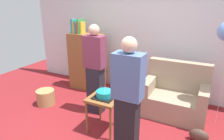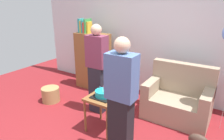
{
  "view_description": "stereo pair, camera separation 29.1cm",
  "coord_description": "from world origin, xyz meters",
  "px_view_note": "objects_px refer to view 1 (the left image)",
  "views": [
    {
      "loc": [
        1.26,
        -2.15,
        2.01
      ],
      "look_at": [
        -0.12,
        0.57,
        0.95
      ],
      "focal_mm": 32.44,
      "sensor_mm": 36.0,
      "label": 1
    },
    {
      "loc": [
        1.51,
        -2.0,
        2.01
      ],
      "look_at": [
        -0.12,
        0.57,
        0.95
      ],
      "focal_mm": 32.44,
      "sensor_mm": 36.0,
      "label": 2
    }
  ],
  "objects_px": {
    "bookshelf": "(86,61)",
    "handbag": "(199,135)",
    "couch": "(175,97)",
    "birthday_cake": "(105,94)",
    "wicker_basket": "(46,97)",
    "person_holding_cake": "(128,101)",
    "side_table": "(105,102)",
    "person_blowing_candles": "(95,70)"
  },
  "relations": [
    {
      "from": "bookshelf",
      "to": "handbag",
      "type": "bearing_deg",
      "value": -18.99
    },
    {
      "from": "couch",
      "to": "birthday_cake",
      "type": "distance_m",
      "value": 1.38
    },
    {
      "from": "wicker_basket",
      "to": "person_holding_cake",
      "type": "bearing_deg",
      "value": -16.45
    },
    {
      "from": "wicker_basket",
      "to": "handbag",
      "type": "xyz_separation_m",
      "value": [
        2.87,
        0.17,
        -0.05
      ]
    },
    {
      "from": "bookshelf",
      "to": "person_holding_cake",
      "type": "distance_m",
      "value": 2.39
    },
    {
      "from": "wicker_basket",
      "to": "couch",
      "type": "bearing_deg",
      "value": 18.73
    },
    {
      "from": "birthday_cake",
      "to": "wicker_basket",
      "type": "relative_size",
      "value": 0.89
    },
    {
      "from": "handbag",
      "to": "side_table",
      "type": "bearing_deg",
      "value": -165.04
    },
    {
      "from": "couch",
      "to": "person_blowing_candles",
      "type": "height_order",
      "value": "person_blowing_candles"
    },
    {
      "from": "handbag",
      "to": "person_holding_cake",
      "type": "bearing_deg",
      "value": -137.61
    },
    {
      "from": "side_table",
      "to": "birthday_cake",
      "type": "bearing_deg",
      "value": -116.0
    },
    {
      "from": "birthday_cake",
      "to": "person_blowing_candles",
      "type": "bearing_deg",
      "value": 135.17
    },
    {
      "from": "side_table",
      "to": "birthday_cake",
      "type": "distance_m",
      "value": 0.14
    },
    {
      "from": "side_table",
      "to": "person_holding_cake",
      "type": "distance_m",
      "value": 0.76
    },
    {
      "from": "side_table",
      "to": "person_holding_cake",
      "type": "bearing_deg",
      "value": -36.21
    },
    {
      "from": "birthday_cake",
      "to": "handbag",
      "type": "height_order",
      "value": "birthday_cake"
    },
    {
      "from": "couch",
      "to": "person_holding_cake",
      "type": "xyz_separation_m",
      "value": [
        -0.35,
        -1.4,
        0.49
      ]
    },
    {
      "from": "person_blowing_candles",
      "to": "person_holding_cake",
      "type": "relative_size",
      "value": 1.0
    },
    {
      "from": "couch",
      "to": "bookshelf",
      "type": "xyz_separation_m",
      "value": [
        -2.08,
        0.25,
        0.34
      ]
    },
    {
      "from": "bookshelf",
      "to": "person_holding_cake",
      "type": "bearing_deg",
      "value": -43.85
    },
    {
      "from": "side_table",
      "to": "handbag",
      "type": "height_order",
      "value": "side_table"
    },
    {
      "from": "wicker_basket",
      "to": "handbag",
      "type": "relative_size",
      "value": 1.29
    },
    {
      "from": "birthday_cake",
      "to": "person_holding_cake",
      "type": "xyz_separation_m",
      "value": [
        0.55,
        -0.4,
        0.2
      ]
    },
    {
      "from": "side_table",
      "to": "wicker_basket",
      "type": "distance_m",
      "value": 1.53
    },
    {
      "from": "handbag",
      "to": "couch",
      "type": "bearing_deg",
      "value": 127.86
    },
    {
      "from": "person_blowing_candles",
      "to": "handbag",
      "type": "relative_size",
      "value": 5.82
    },
    {
      "from": "couch",
      "to": "handbag",
      "type": "distance_m",
      "value": 0.83
    },
    {
      "from": "birthday_cake",
      "to": "person_blowing_candles",
      "type": "xyz_separation_m",
      "value": [
        -0.42,
        0.42,
        0.2
      ]
    },
    {
      "from": "person_blowing_candles",
      "to": "wicker_basket",
      "type": "relative_size",
      "value": 4.53
    },
    {
      "from": "handbag",
      "to": "bookshelf",
      "type": "bearing_deg",
      "value": 161.01
    },
    {
      "from": "person_holding_cake",
      "to": "bookshelf",
      "type": "bearing_deg",
      "value": -28.1
    },
    {
      "from": "bookshelf",
      "to": "side_table",
      "type": "xyz_separation_m",
      "value": [
        1.18,
        -1.26,
        -0.18
      ]
    },
    {
      "from": "side_table",
      "to": "person_holding_cake",
      "type": "height_order",
      "value": "person_holding_cake"
    },
    {
      "from": "side_table",
      "to": "wicker_basket",
      "type": "xyz_separation_m",
      "value": [
        -1.48,
        0.2,
        -0.34
      ]
    },
    {
      "from": "bookshelf",
      "to": "person_blowing_candles",
      "type": "height_order",
      "value": "person_blowing_candles"
    },
    {
      "from": "bookshelf",
      "to": "birthday_cake",
      "type": "bearing_deg",
      "value": -46.85
    },
    {
      "from": "side_table",
      "to": "handbag",
      "type": "distance_m",
      "value": 1.49
    },
    {
      "from": "bookshelf",
      "to": "wicker_basket",
      "type": "bearing_deg",
      "value": -105.79
    },
    {
      "from": "couch",
      "to": "handbag",
      "type": "xyz_separation_m",
      "value": [
        0.49,
        -0.63,
        -0.24
      ]
    },
    {
      "from": "couch",
      "to": "person_holding_cake",
      "type": "bearing_deg",
      "value": -104.17
    },
    {
      "from": "side_table",
      "to": "couch",
      "type": "bearing_deg",
      "value": 48.1
    },
    {
      "from": "couch",
      "to": "side_table",
      "type": "height_order",
      "value": "couch"
    }
  ]
}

